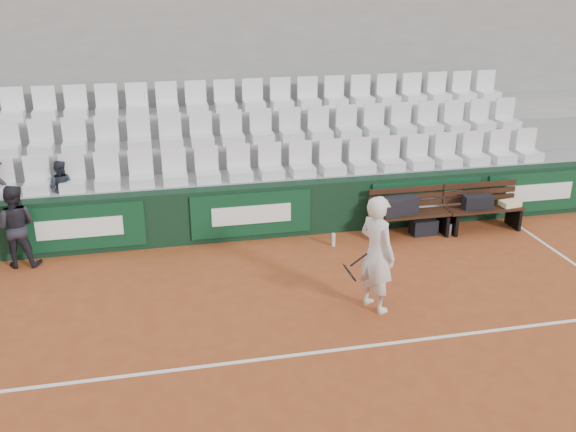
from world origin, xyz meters
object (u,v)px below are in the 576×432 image
object	(u,v)px
sports_bag_left	(398,206)
spectator_c	(58,163)
bench_right	(483,219)
water_bottle_near	(333,240)
water_bottle_far	(450,230)
tennis_player	(377,254)
sports_bag_ground	(424,227)
ball_kid	(15,226)
bench_left	(410,224)
sports_bag_right	(478,202)

from	to	relation	value
sports_bag_left	spectator_c	distance (m)	6.15
bench_right	water_bottle_near	distance (m)	3.01
water_bottle_near	spectator_c	size ratio (longest dim) A/B	0.24
water_bottle_far	tennis_player	bearing A→B (deg)	-135.19
water_bottle_far	tennis_player	distance (m)	3.36
water_bottle_near	spectator_c	xyz separation A→B (m)	(-4.72, 1.23, 1.38)
bench_right	spectator_c	size ratio (longest dim) A/B	1.50
bench_right	water_bottle_far	world-z (taller)	bench_right
spectator_c	sports_bag_ground	bearing A→B (deg)	-179.37
sports_bag_ground	tennis_player	world-z (taller)	tennis_player
sports_bag_ground	spectator_c	bearing A→B (deg)	170.89
sports_bag_ground	tennis_player	bearing A→B (deg)	-126.88
ball_kid	water_bottle_far	bearing A→B (deg)	-175.86
water_bottle_far	ball_kid	size ratio (longest dim) A/B	0.16
bench_left	sports_bag_ground	size ratio (longest dim) A/B	3.10
ball_kid	sports_bag_right	bearing A→B (deg)	-174.75
water_bottle_far	sports_bag_left	bearing A→B (deg)	170.15
water_bottle_near	ball_kid	bearing A→B (deg)	176.16
water_bottle_near	ball_kid	xyz separation A→B (m)	(-5.39, 0.36, 0.59)
sports_bag_ground	water_bottle_far	bearing A→B (deg)	-19.91
spectator_c	bench_left	bearing A→B (deg)	-179.96
sports_bag_ground	spectator_c	xyz separation A→B (m)	(-6.54, 1.05, 1.35)
spectator_c	sports_bag_right	bearing A→B (deg)	-178.40
water_bottle_near	water_bottle_far	size ratio (longest dim) A/B	1.10
ball_kid	water_bottle_near	bearing A→B (deg)	-177.07
bench_left	sports_bag_left	world-z (taller)	sports_bag_left
bench_left	tennis_player	distance (m)	2.98
sports_bag_right	sports_bag_ground	distance (m)	1.13
sports_bag_right	sports_bag_left	bearing A→B (deg)	178.49
bench_right	bench_left	bearing A→B (deg)	179.22
sports_bag_left	sports_bag_right	world-z (taller)	sports_bag_left
sports_bag_left	sports_bag_ground	distance (m)	0.71
water_bottle_near	tennis_player	size ratio (longest dim) A/B	0.14
bench_right	water_bottle_far	distance (m)	0.75
bench_left	sports_bag_right	bearing A→B (deg)	-0.65
bench_left	sports_bag_right	distance (m)	1.37
sports_bag_left	sports_bag_right	xyz separation A→B (m)	(1.58, -0.04, -0.03)
water_bottle_far	tennis_player	world-z (taller)	tennis_player
bench_left	water_bottle_far	bearing A→B (deg)	-11.15
sports_bag_right	water_bottle_near	world-z (taller)	sports_bag_right
bench_right	water_bottle_near	world-z (taller)	bench_right
sports_bag_left	spectator_c	size ratio (longest dim) A/B	0.73
sports_bag_right	tennis_player	bearing A→B (deg)	-139.93
tennis_player	water_bottle_far	bearing A→B (deg)	44.81
water_bottle_far	sports_bag_ground	bearing A→B (deg)	160.09
tennis_player	ball_kid	world-z (taller)	tennis_player
tennis_player	spectator_c	world-z (taller)	spectator_c
sports_bag_left	water_bottle_far	world-z (taller)	sports_bag_left
bench_left	sports_bag_right	xyz separation A→B (m)	(1.33, -0.02, 0.35)
spectator_c	ball_kid	bearing A→B (deg)	61.90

